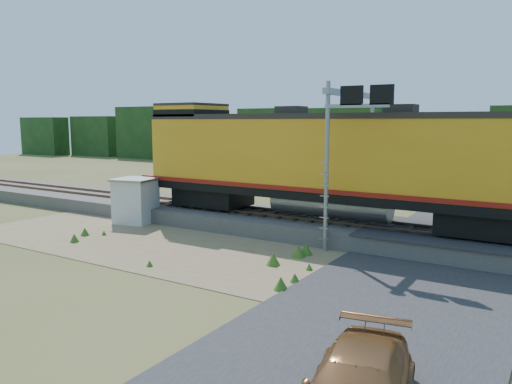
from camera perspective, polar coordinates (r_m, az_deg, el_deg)
The scene contains 10 objects.
ground at distance 20.62m, azimuth -2.31°, elevation -7.82°, with size 140.00×140.00×0.00m, color #475123.
ballast at distance 25.55m, azimuth 5.33°, elevation -3.79°, with size 70.00×5.00×0.80m, color slate.
rails at distance 25.45m, azimuth 5.35°, elevation -2.73°, with size 70.00×1.54×0.16m.
dirt_shoulder at distance 22.14m, azimuth -5.87°, elevation -6.69°, with size 26.00×8.00×0.03m, color #8C7754.
road at distance 18.46m, azimuth 17.61°, elevation -9.84°, with size 7.00×66.00×0.86m.
tree_line_north at distance 55.55m, azimuth 20.51°, elevation 4.94°, with size 130.00×3.00×6.50m.
weed_clumps at distance 22.78m, azimuth -9.49°, elevation -6.37°, with size 15.00×6.20×0.56m, color #3A651D, non-canonical shape.
locomotive at distance 24.57m, azimuth 7.86°, elevation 3.61°, with size 21.99×3.35×5.67m.
shed at distance 28.59m, azimuth -13.58°, elevation -0.94°, with size 2.51×2.51×2.51m.
signal_gantry at distance 23.21m, azimuth 11.19°, elevation 7.50°, with size 2.90×6.20×7.31m.
Camera 1 is at (11.23, -16.34, 5.66)m, focal length 35.00 mm.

